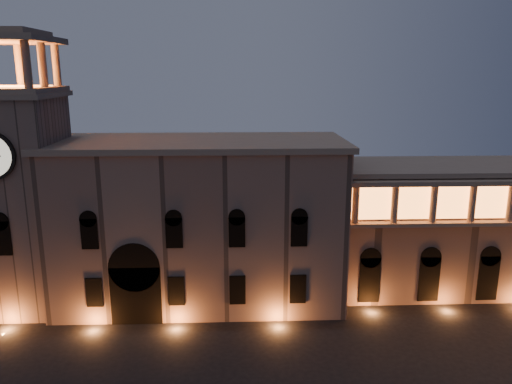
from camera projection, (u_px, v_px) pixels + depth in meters
government_building at (199, 222)px, 53.64m from camera, size 30.80×12.80×17.60m
clock_tower at (17, 192)px, 51.14m from camera, size 9.80×9.80×32.40m
colonnade_wing at (498, 225)px, 57.19m from camera, size 40.60×11.50×14.50m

